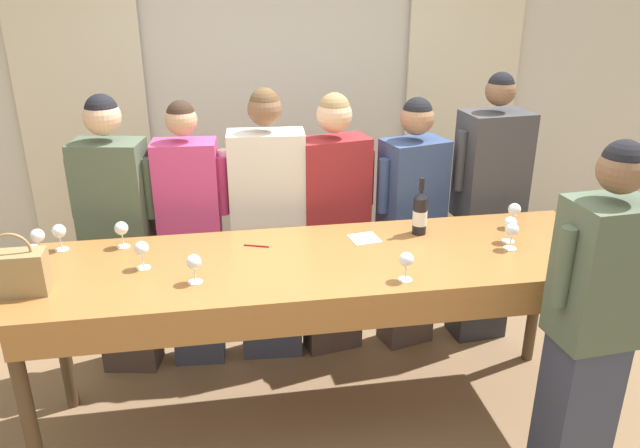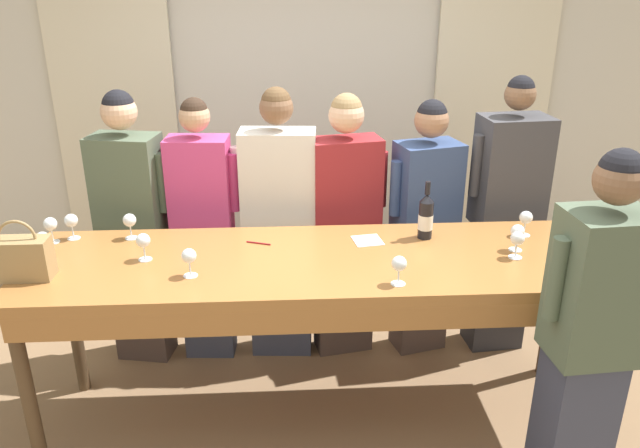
# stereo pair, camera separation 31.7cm
# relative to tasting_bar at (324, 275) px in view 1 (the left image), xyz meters

# --- Properties ---
(ground_plane) EXTENTS (18.00, 18.00, 0.00)m
(ground_plane) POSITION_rel_tasting_bar_xyz_m (0.00, 0.02, -0.92)
(ground_plane) COLOR #846647
(wall_back) EXTENTS (12.00, 0.06, 2.80)m
(wall_back) POSITION_rel_tasting_bar_xyz_m (0.00, 1.96, 0.48)
(wall_back) COLOR beige
(wall_back) RESTS_ON ground_plane
(curtain_panel_left) EXTENTS (0.89, 0.03, 2.69)m
(curtain_panel_left) POSITION_rel_tasting_bar_xyz_m (-1.43, 1.90, 0.43)
(curtain_panel_left) COLOR beige
(curtain_panel_left) RESTS_ON ground_plane
(curtain_panel_right) EXTENTS (0.89, 0.03, 2.69)m
(curtain_panel_right) POSITION_rel_tasting_bar_xyz_m (1.43, 1.90, 0.43)
(curtain_panel_right) COLOR beige
(curtain_panel_right) RESTS_ON ground_plane
(tasting_bar) EXTENTS (2.98, 0.85, 1.00)m
(tasting_bar) POSITION_rel_tasting_bar_xyz_m (0.00, 0.00, 0.00)
(tasting_bar) COLOR #9E6633
(tasting_bar) RESTS_ON ground_plane
(wine_bottle) EXTENTS (0.08, 0.08, 0.32)m
(wine_bottle) POSITION_rel_tasting_bar_xyz_m (0.58, 0.24, 0.21)
(wine_bottle) COLOR black
(wine_bottle) RESTS_ON tasting_bar
(handbag) EXTENTS (0.27, 0.13, 0.30)m
(handbag) POSITION_rel_tasting_bar_xyz_m (-1.42, -0.11, 0.19)
(handbag) COLOR #997A4C
(handbag) RESTS_ON tasting_bar
(wine_glass_front_left) EXTENTS (0.07, 0.07, 0.14)m
(wine_glass_front_left) POSITION_rel_tasting_bar_xyz_m (-1.32, 0.34, 0.19)
(wine_glass_front_left) COLOR white
(wine_glass_front_left) RESTS_ON tasting_bar
(wine_glass_front_mid) EXTENTS (0.07, 0.07, 0.14)m
(wine_glass_front_mid) POSITION_rel_tasting_bar_xyz_m (0.34, -0.28, 0.19)
(wine_glass_front_mid) COLOR white
(wine_glass_front_mid) RESTS_ON tasting_bar
(wine_glass_front_right) EXTENTS (0.07, 0.07, 0.14)m
(wine_glass_front_right) POSITION_rel_tasting_bar_xyz_m (1.01, 0.06, 0.19)
(wine_glass_front_right) COLOR white
(wine_glass_front_right) RESTS_ON tasting_bar
(wine_glass_center_left) EXTENTS (0.07, 0.07, 0.14)m
(wine_glass_center_left) POSITION_rel_tasting_bar_xyz_m (-1.39, 0.10, 0.19)
(wine_glass_center_left) COLOR white
(wine_glass_center_left) RESTS_ON tasting_bar
(wine_glass_center_mid) EXTENTS (0.07, 0.07, 0.14)m
(wine_glass_center_mid) POSITION_rel_tasting_bar_xyz_m (-1.42, 0.30, 0.19)
(wine_glass_center_mid) COLOR white
(wine_glass_center_mid) RESTS_ON tasting_bar
(wine_glass_center_right) EXTENTS (0.07, 0.07, 0.14)m
(wine_glass_center_right) POSITION_rel_tasting_bar_xyz_m (-0.88, 0.05, 0.19)
(wine_glass_center_right) COLOR white
(wine_glass_center_right) RESTS_ON tasting_bar
(wine_glass_back_left) EXTENTS (0.07, 0.07, 0.14)m
(wine_glass_back_left) POSITION_rel_tasting_bar_xyz_m (1.13, 0.24, 0.19)
(wine_glass_back_left) COLOR white
(wine_glass_back_left) RESTS_ON tasting_bar
(wine_glass_back_mid) EXTENTS (0.07, 0.07, 0.14)m
(wine_glass_back_mid) POSITION_rel_tasting_bar_xyz_m (-0.63, -0.14, 0.19)
(wine_glass_back_mid) COLOR white
(wine_glass_back_mid) RESTS_ON tasting_bar
(wine_glass_back_right) EXTENTS (0.07, 0.07, 0.14)m
(wine_glass_back_right) POSITION_rel_tasting_bar_xyz_m (0.98, -0.03, 0.19)
(wine_glass_back_right) COLOR white
(wine_glass_back_right) RESTS_ON tasting_bar
(wine_glass_near_host) EXTENTS (0.07, 0.07, 0.14)m
(wine_glass_near_host) POSITION_rel_tasting_bar_xyz_m (-1.01, 0.33, 0.19)
(wine_glass_near_host) COLOR white
(wine_glass_near_host) RESTS_ON tasting_bar
(napkin) EXTENTS (0.17, 0.17, 0.00)m
(napkin) POSITION_rel_tasting_bar_xyz_m (0.26, 0.22, 0.09)
(napkin) COLOR white
(napkin) RESTS_ON tasting_bar
(pen) EXTENTS (0.13, 0.05, 0.01)m
(pen) POSITION_rel_tasting_bar_xyz_m (-0.32, 0.21, 0.09)
(pen) COLOR maroon
(pen) RESTS_ON tasting_bar
(guest_olive_jacket) EXTENTS (0.51, 0.32, 1.73)m
(guest_olive_jacket) POSITION_rel_tasting_bar_xyz_m (-1.10, 0.73, -0.02)
(guest_olive_jacket) COLOR #473833
(guest_olive_jacket) RESTS_ON ground_plane
(guest_pink_top) EXTENTS (0.48, 0.24, 1.69)m
(guest_pink_top) POSITION_rel_tasting_bar_xyz_m (-0.68, 0.73, -0.05)
(guest_pink_top) COLOR #383D51
(guest_pink_top) RESTS_ON ground_plane
(guest_cream_sweater) EXTENTS (0.56, 0.26, 1.74)m
(guest_cream_sweater) POSITION_rel_tasting_bar_xyz_m (-0.21, 0.73, -0.03)
(guest_cream_sweater) COLOR #383D51
(guest_cream_sweater) RESTS_ON ground_plane
(guest_striped_shirt) EXTENTS (0.53, 0.30, 1.70)m
(guest_striped_shirt) POSITION_rel_tasting_bar_xyz_m (0.19, 0.73, -0.03)
(guest_striped_shirt) COLOR #473833
(guest_striped_shirt) RESTS_ON ground_plane
(guest_navy_coat) EXTENTS (0.49, 0.34, 1.66)m
(guest_navy_coat) POSITION_rel_tasting_bar_xyz_m (0.69, 0.73, -0.06)
(guest_navy_coat) COLOR #473833
(guest_navy_coat) RESTS_ON ground_plane
(guest_beige_cap) EXTENTS (0.52, 0.31, 1.79)m
(guest_beige_cap) POSITION_rel_tasting_bar_xyz_m (1.20, 0.73, -0.01)
(guest_beige_cap) COLOR #28282D
(guest_beige_cap) RESTS_ON ground_plane
(host_pouring) EXTENTS (0.46, 0.30, 1.74)m
(host_pouring) POSITION_rel_tasting_bar_xyz_m (1.11, -0.63, -0.02)
(host_pouring) COLOR #383D51
(host_pouring) RESTS_ON ground_plane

